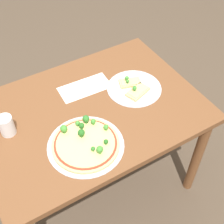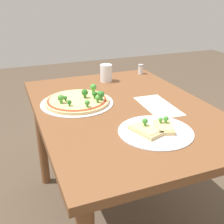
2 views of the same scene
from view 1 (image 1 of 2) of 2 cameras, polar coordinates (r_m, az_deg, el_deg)
ground_plane at (r=2.29m, az=-3.07°, el=-12.40°), size 8.00×8.00×0.00m
dining_table at (r=1.76m, az=-3.90°, el=-1.68°), size 1.20×0.85×0.75m
pizza_tray_whole at (r=1.53m, az=-4.85°, el=-5.65°), size 0.38×0.38×0.07m
pizza_tray_slice at (r=1.80m, az=4.04°, el=4.48°), size 0.31×0.31×0.06m
drinking_cup at (r=1.62m, az=-18.73°, el=-2.36°), size 0.07×0.07×0.11m
paper_menu at (r=1.81m, az=-4.98°, el=4.49°), size 0.30×0.16×0.00m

